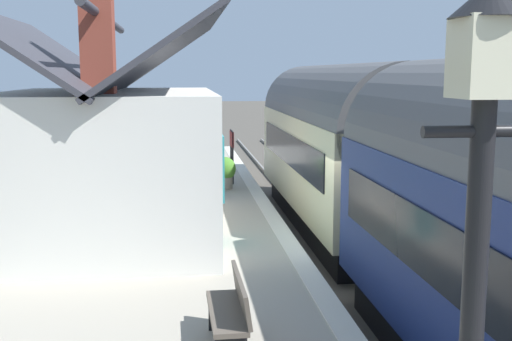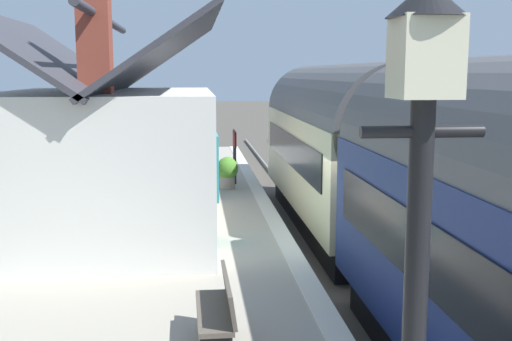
# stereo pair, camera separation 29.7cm
# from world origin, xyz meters

# --- Properties ---
(ground_plane) EXTENTS (160.00, 160.00, 0.00)m
(ground_plane) POSITION_xyz_m (0.00, 0.00, 0.00)
(ground_plane) COLOR #4C473F
(platform) EXTENTS (32.00, 5.65, 0.83)m
(platform) POSITION_xyz_m (0.00, 3.83, 0.42)
(platform) COLOR #A39B8C
(platform) RESTS_ON ground
(platform_edge_coping) EXTENTS (32.00, 0.36, 0.02)m
(platform_edge_coping) POSITION_xyz_m (0.00, 1.18, 0.84)
(platform_edge_coping) COLOR beige
(platform_edge_coping) RESTS_ON platform
(rail_near) EXTENTS (52.00, 0.08, 0.14)m
(rail_near) POSITION_xyz_m (0.00, -1.62, 0.07)
(rail_near) COLOR gray
(rail_near) RESTS_ON ground
(rail_far) EXTENTS (52.00, 0.08, 0.14)m
(rail_far) POSITION_xyz_m (0.00, -0.18, 0.07)
(rail_far) COLOR gray
(rail_far) RESTS_ON ground
(train) EXTENTS (18.95, 2.73, 4.32)m
(train) POSITION_xyz_m (-0.35, -0.90, 2.22)
(train) COLOR black
(train) RESTS_ON ground
(station_building) EXTENTS (6.57, 4.41, 5.53)m
(station_building) POSITION_xyz_m (1.01, 4.65, 2.41)
(station_building) COLOR white
(station_building) RESTS_ON platform
(bench_by_lamp) EXTENTS (1.41, 0.45, 0.88)m
(bench_by_lamp) POSITION_xyz_m (-4.77, 2.68, 1.31)
(bench_by_lamp) COLOR brown
(bench_by_lamp) RESTS_ON platform
(planter_by_door) EXTENTS (0.60, 0.60, 0.91)m
(planter_by_door) POSITION_xyz_m (5.71, 2.01, 1.33)
(planter_by_door) COLOR gray
(planter_by_door) RESTS_ON platform
(planter_corner_building) EXTENTS (0.80, 0.32, 0.60)m
(planter_corner_building) POSITION_xyz_m (5.92, 5.46, 1.12)
(planter_corner_building) COLOR black
(planter_corner_building) RESTS_ON platform
(lamp_post_platform) EXTENTS (0.32, 0.50, 3.62)m
(lamp_post_platform) POSITION_xyz_m (-9.53, 2.04, 3.36)
(lamp_post_platform) COLOR black
(lamp_post_platform) RESTS_ON platform
(station_sign_board) EXTENTS (0.96, 0.06, 1.57)m
(station_sign_board) POSITION_xyz_m (6.74, 1.73, 2.02)
(station_sign_board) COLOR black
(station_sign_board) RESTS_ON platform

